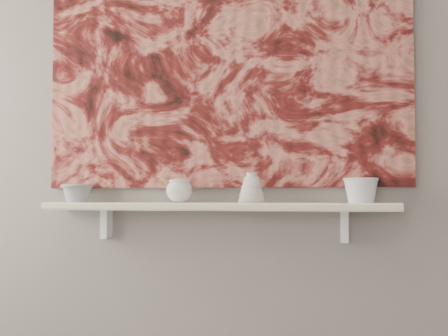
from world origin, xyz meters
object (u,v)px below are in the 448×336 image
(painting, at_px, (221,52))
(bell_vessel, at_px, (252,188))
(bowl_white, at_px, (361,190))
(shelf, at_px, (216,207))
(bowl_grey, at_px, (77,193))
(cup_cream, at_px, (179,191))

(painting, bearing_deg, bell_vessel, -29.39)
(bell_vessel, height_order, bowl_white, bell_vessel)
(shelf, xyz_separation_m, bell_vessel, (0.14, 0.00, 0.07))
(shelf, bearing_deg, painting, 90.00)
(painting, relative_size, bowl_grey, 11.10)
(shelf, distance_m, painting, 0.63)
(shelf, xyz_separation_m, bowl_grey, (-0.59, 0.00, 0.05))
(bowl_white, bearing_deg, bowl_grey, 180.00)
(shelf, relative_size, bowl_white, 10.83)
(bowl_grey, xyz_separation_m, bowl_white, (1.14, 0.00, 0.01))
(painting, distance_m, cup_cream, 0.59)
(shelf, height_order, bowl_grey, bowl_grey)
(shelf, height_order, bell_vessel, bell_vessel)
(cup_cream, bearing_deg, painting, 28.47)
(shelf, distance_m, cup_cream, 0.16)
(bowl_grey, height_order, cup_cream, cup_cream)
(painting, height_order, bowl_grey, painting)
(shelf, height_order, painting, painting)
(cup_cream, distance_m, bell_vessel, 0.29)
(shelf, distance_m, bowl_white, 0.56)
(shelf, distance_m, bell_vessel, 0.16)
(bowl_grey, bearing_deg, painting, 7.76)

